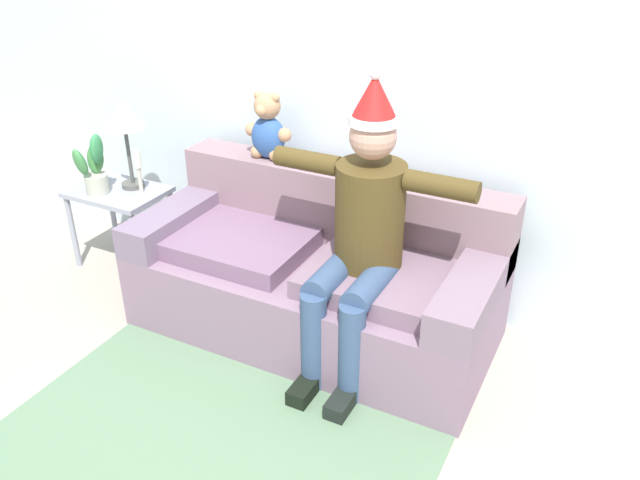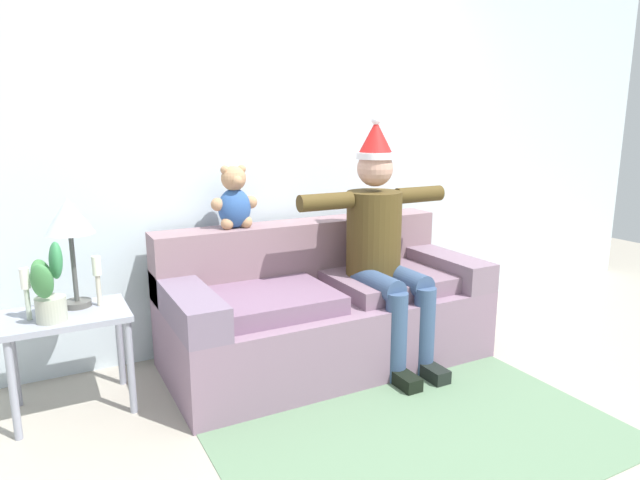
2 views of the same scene
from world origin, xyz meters
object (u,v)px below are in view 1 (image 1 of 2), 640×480
Objects in this scene: side_table at (119,202)px; candle_tall at (91,161)px; teddy_bear at (268,129)px; table_lamp at (123,118)px; couch at (318,274)px; person_seated at (362,228)px; potted_plant at (93,168)px; candle_short at (138,166)px.

candle_tall is at bearing -173.02° from side_table.
table_lamp is at bearing -170.86° from teddy_bear.
couch is 0.56m from person_seated.
couch is 1.53m from table_lamp.
side_table is at bearing -166.71° from teddy_bear.
potted_plant is at bearing -177.90° from couch.
person_seated reaches higher than candle_tall.
candle_short is (0.10, -0.04, -0.28)m from table_lamp.
couch is 1.44m from side_table.
table_lamp reaches higher than couch.
teddy_bear is at bearing 150.55° from person_seated.
candle_short is (0.23, 0.14, 0.01)m from potted_plant.
table_lamp is at bearing 170.31° from person_seated.
table_lamp is 2.13× the size of candle_short.
potted_plant is at bearing -38.83° from candle_tall.
candle_short is (0.16, 0.04, 0.26)m from side_table.
table_lamp reaches higher than candle_short.
potted_plant is at bearing 176.55° from person_seated.
candle_short is at bearing 30.57° from potted_plant.
couch is at bearing -3.65° from candle_short.
candle_short reaches higher than side_table.
teddy_bear reaches higher than side_table.
teddy_bear is 0.67× the size of table_lamp.
potted_plant is (-1.83, 0.11, -0.07)m from person_seated.
teddy_bear is 0.89m from candle_short.
side_table is at bearing 6.98° from candle_tall.
person_seated is 1.83m from potted_plant.
teddy_bear is (-0.46, 0.27, 0.68)m from couch.
potted_plant is 1.50× the size of candle_tall.
potted_plant is 0.12m from candle_tall.
teddy_bear reaches higher than potted_plant.
side_table is at bearing 173.29° from person_seated.
teddy_bear reaches higher than table_lamp.
side_table is 2.20× the size of candle_short.
person_seated is 1.93m from candle_tall.
table_lamp is at bearing 157.49° from candle_short.
couch is 1.55m from potted_plant.
candle_tall is 0.33m from candle_short.
person_seated is (0.32, -0.17, 0.43)m from couch.
candle_tall is (-1.15, -0.25, -0.31)m from teddy_bear.
teddy_bear is at bearing 12.40° from candle_tall.
candle_tall is (-1.60, 0.02, 0.37)m from couch.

